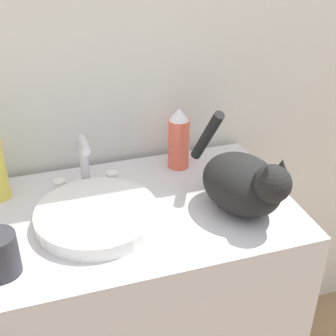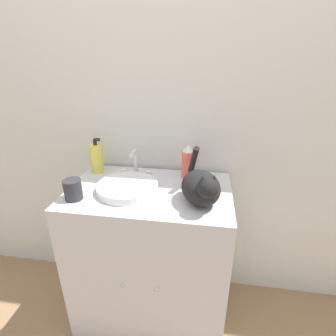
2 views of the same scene
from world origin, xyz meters
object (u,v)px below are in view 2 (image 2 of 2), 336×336
object	(u,v)px
cat	(201,187)
soap_bottle	(97,158)
cup	(73,190)
spray_bottle	(188,162)

from	to	relation	value
cat	soap_bottle	xyz separation A→B (m)	(-0.60, 0.25, 0.00)
cat	cup	size ratio (longest dim) A/B	3.51
cat	cup	xyz separation A→B (m)	(-0.59, -0.05, -0.03)
spray_bottle	cup	size ratio (longest dim) A/B	1.91
soap_bottle	spray_bottle	size ratio (longest dim) A/B	1.10
soap_bottle	spray_bottle	bearing A→B (deg)	1.25
soap_bottle	cup	size ratio (longest dim) A/B	2.09
soap_bottle	cup	bearing A→B (deg)	-88.60
spray_bottle	cat	bearing A→B (deg)	-72.28
soap_bottle	cup	world-z (taller)	soap_bottle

